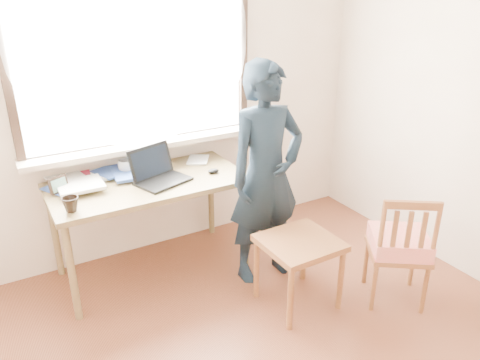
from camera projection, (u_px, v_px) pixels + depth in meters
room_shell at (308, 93)px, 2.03m from camera, size 3.52×4.02×2.61m
desk at (149, 191)px, 3.41m from camera, size 1.40×0.70×0.75m
laptop at (158, 173)px, 3.37m from camera, size 0.43×0.39×0.25m
mug_white at (127, 166)px, 3.51m from camera, size 0.18×0.18×0.10m
mug_dark at (71, 204)px, 2.92m from camera, size 0.11×0.11×0.10m
mouse at (213, 171)px, 3.52m from camera, size 0.09×0.06×0.03m
desk_clutter at (124, 174)px, 3.45m from camera, size 0.89×0.55×0.05m
book_a at (89, 178)px, 3.40m from camera, size 0.34×0.36×0.03m
book_b at (188, 160)px, 3.76m from camera, size 0.25×0.27×0.02m
picture_frame at (59, 186)px, 3.17m from camera, size 0.13×0.07×0.11m
work_chair at (299, 250)px, 3.14m from camera, size 0.49×0.47×0.50m
side_chair at (399, 244)px, 3.17m from camera, size 0.53×0.52×0.84m
person at (266, 175)px, 3.33m from camera, size 0.59×0.39×1.62m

